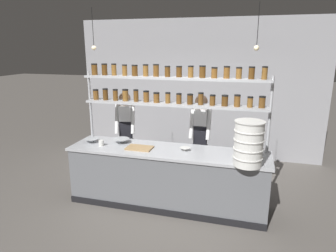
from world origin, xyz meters
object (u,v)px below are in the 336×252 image
at_px(spice_shelf_unit, 172,92).
at_px(chef_center, 200,136).
at_px(cutting_board, 139,148).
at_px(chef_left, 126,131).
at_px(prep_bowl_near_left, 121,141).
at_px(container_stack, 249,143).
at_px(prep_bowl_center_front, 185,149).
at_px(prep_bowl_center_back, 91,141).
at_px(serving_cup_front, 101,143).

height_order(spice_shelf_unit, chef_center, spice_shelf_unit).
bearing_deg(cutting_board, spice_shelf_unit, 43.19).
relative_size(chef_left, prep_bowl_near_left, 6.20).
relative_size(container_stack, prep_bowl_center_front, 3.69).
distance_m(chef_left, prep_bowl_center_back, 0.76).
relative_size(spice_shelf_unit, prep_bowl_center_back, 12.42).
height_order(cutting_board, prep_bowl_center_back, prep_bowl_center_back).
xyz_separation_m(prep_bowl_near_left, prep_bowl_center_back, (-0.49, -0.11, -0.00)).
xyz_separation_m(chef_left, prep_bowl_near_left, (0.17, -0.58, -0.00)).
bearing_deg(prep_bowl_center_front, container_stack, -20.64).
distance_m(spice_shelf_unit, container_stack, 1.48).
bearing_deg(container_stack, spice_shelf_unit, 152.17).
bearing_deg(prep_bowl_center_back, container_stack, -7.36).
bearing_deg(prep_bowl_center_front, spice_shelf_unit, 134.04).
height_order(chef_center, prep_bowl_center_front, chef_center).
bearing_deg(prep_bowl_center_back, spice_shelf_unit, 13.60).
xyz_separation_m(cutting_board, prep_bowl_center_front, (0.70, 0.11, 0.01)).
xyz_separation_m(prep_bowl_center_back, serving_cup_front, (0.25, -0.12, 0.01)).
bearing_deg(cutting_board, prep_bowl_near_left, 154.48).
height_order(chef_left, prep_bowl_center_back, chef_left).
xyz_separation_m(chef_center, prep_bowl_center_back, (-1.71, -0.71, -0.02)).
bearing_deg(serving_cup_front, spice_shelf_unit, 22.55).
xyz_separation_m(spice_shelf_unit, chef_left, (-0.98, 0.37, -0.81)).
height_order(container_stack, prep_bowl_near_left, container_stack).
height_order(spice_shelf_unit, prep_bowl_center_back, spice_shelf_unit).
distance_m(container_stack, prep_bowl_center_front, 1.04).
bearing_deg(prep_bowl_center_back, cutting_board, -5.25).
relative_size(spice_shelf_unit, container_stack, 4.91).
bearing_deg(serving_cup_front, prep_bowl_center_front, 6.42).
bearing_deg(container_stack, serving_cup_front, 174.94).
height_order(chef_left, prep_bowl_near_left, chef_left).
bearing_deg(prep_bowl_center_back, serving_cup_front, -26.70).
bearing_deg(spice_shelf_unit, chef_left, 159.47).
bearing_deg(serving_cup_front, chef_left, 84.70).
bearing_deg(chef_left, serving_cup_front, -110.63).
relative_size(chef_left, container_stack, 2.73).
bearing_deg(serving_cup_front, prep_bowl_center_back, 153.30).
bearing_deg(cutting_board, container_stack, -8.48).
distance_m(container_stack, prep_bowl_near_left, 2.09).
distance_m(chef_center, serving_cup_front, 1.68).
relative_size(prep_bowl_near_left, prep_bowl_center_back, 1.11).
height_order(cutting_board, prep_bowl_center_front, prep_bowl_center_front).
distance_m(chef_left, prep_bowl_near_left, 0.60).
distance_m(spice_shelf_unit, chef_left, 1.33).
bearing_deg(prep_bowl_near_left, prep_bowl_center_back, -167.79).
xyz_separation_m(container_stack, serving_cup_front, (-2.27, 0.20, -0.26)).
height_order(chef_center, cutting_board, chef_center).
bearing_deg(serving_cup_front, container_stack, -5.06).
bearing_deg(chef_left, cutting_board, -69.09).
relative_size(prep_bowl_near_left, serving_cup_front, 2.88).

